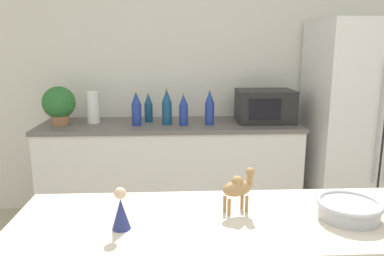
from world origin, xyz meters
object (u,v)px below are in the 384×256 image
(back_bottle_4, at_px, (136,109))
(camel_figurine, at_px, (237,187))
(paper_towel_roll, at_px, (93,107))
(back_bottle_2, at_px, (210,108))
(potted_plant, at_px, (59,104))
(refrigerator, at_px, (361,125))
(microwave, at_px, (265,106))
(wise_man_figurine_blue, at_px, (121,211))
(back_bottle_3, at_px, (167,107))
(back_bottle_0, at_px, (184,110))
(fruit_bowl, at_px, (349,208))
(back_bottle_1, at_px, (148,108))

(back_bottle_4, distance_m, camel_figurine, 1.88)
(paper_towel_roll, height_order, back_bottle_2, back_bottle_2)
(potted_plant, bearing_deg, refrigerator, -1.10)
(microwave, xyz_separation_m, wise_man_figurine_blue, (-0.98, -2.02, -0.04))
(back_bottle_2, xyz_separation_m, back_bottle_3, (-0.36, 0.03, 0.00))
(wise_man_figurine_blue, bearing_deg, back_bottle_2, 75.86)
(refrigerator, relative_size, paper_towel_roll, 6.47)
(back_bottle_0, distance_m, back_bottle_3, 0.15)
(refrigerator, distance_m, back_bottle_0, 1.55)
(paper_towel_roll, distance_m, back_bottle_0, 0.78)
(paper_towel_roll, xyz_separation_m, camel_figurine, (0.93, -1.91, 0.00))
(refrigerator, bearing_deg, camel_figurine, -127.62)
(back_bottle_4, relative_size, camel_figurine, 1.75)
(refrigerator, relative_size, potted_plant, 5.43)
(refrigerator, bearing_deg, wise_man_figurine_blue, -133.22)
(camel_figurine, bearing_deg, back_bottle_2, 87.85)
(refrigerator, height_order, microwave, refrigerator)
(refrigerator, relative_size, back_bottle_2, 5.85)
(potted_plant, height_order, camel_figurine, potted_plant)
(back_bottle_2, relative_size, back_bottle_3, 0.98)
(potted_plant, height_order, back_bottle_4, potted_plant)
(microwave, bearing_deg, back_bottle_3, -174.98)
(potted_plant, xyz_separation_m, camel_figurine, (1.19, -1.86, -0.04))
(back_bottle_2, bearing_deg, fruit_bowl, -80.08)
(back_bottle_1, bearing_deg, back_bottle_4, -122.38)
(back_bottle_3, relative_size, wise_man_figurine_blue, 2.08)
(paper_towel_roll, distance_m, back_bottle_1, 0.47)
(back_bottle_2, bearing_deg, refrigerator, 0.54)
(paper_towel_roll, xyz_separation_m, back_bottle_4, (0.38, -0.11, 0.00))
(back_bottle_2, distance_m, fruit_bowl, 1.90)
(back_bottle_0, distance_m, back_bottle_1, 0.34)
(paper_towel_roll, xyz_separation_m, wise_man_figurine_blue, (0.51, -2.03, -0.03))
(potted_plant, bearing_deg, back_bottle_1, 6.55)
(wise_man_figurine_blue, bearing_deg, microwave, 64.13)
(potted_plant, relative_size, paper_towel_roll, 1.19)
(paper_towel_roll, relative_size, back_bottle_4, 0.94)
(fruit_bowl, bearing_deg, wise_man_figurine_blue, -176.86)
(potted_plant, xyz_separation_m, back_bottle_4, (0.65, -0.06, -0.04))
(potted_plant, relative_size, wise_man_figurine_blue, 2.19)
(back_bottle_0, distance_m, fruit_bowl, 1.94)
(back_bottle_4, bearing_deg, back_bottle_0, -1.98)
(back_bottle_1, distance_m, back_bottle_3, 0.20)
(back_bottle_1, relative_size, wise_man_figurine_blue, 1.75)
(back_bottle_1, height_order, wise_man_figurine_blue, back_bottle_1)
(back_bottle_4, xyz_separation_m, wise_man_figurine_blue, (0.13, -1.92, -0.03))
(back_bottle_3, bearing_deg, microwave, 5.02)
(potted_plant, height_order, back_bottle_3, potted_plant)
(refrigerator, xyz_separation_m, back_bottle_0, (-1.55, -0.02, 0.15))
(paper_towel_roll, height_order, microwave, microwave)
(potted_plant, bearing_deg, back_bottle_2, -2.83)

